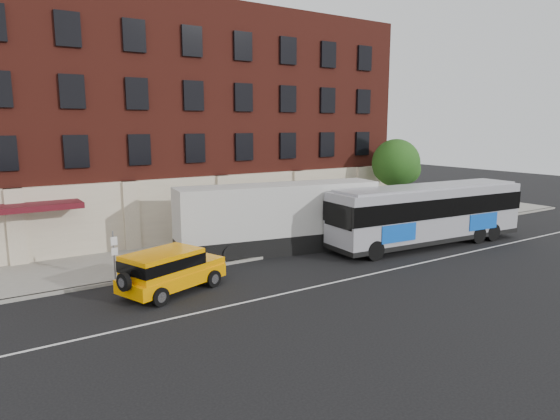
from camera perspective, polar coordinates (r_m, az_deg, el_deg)
ground at (r=23.32m, az=6.72°, el=-8.72°), size 120.00×120.00×0.00m
sidewalk at (r=30.45m, az=-4.24°, el=-4.10°), size 60.00×6.00×0.15m
kerb at (r=27.95m, az=-1.23°, el=-5.35°), size 60.00×0.25×0.15m
lane_line at (r=23.68m, az=5.93°, el=-8.39°), size 60.00×0.12×0.01m
building at (r=36.70m, az=-10.52°, el=9.96°), size 30.00×12.10×15.00m
sign_pole at (r=24.47m, az=-18.61°, el=-4.74°), size 0.30×0.20×2.50m
street_tree at (r=38.46m, az=13.29°, el=5.11°), size 3.60×3.60×6.20m
city_bus at (r=31.78m, az=16.71°, el=-0.26°), size 13.78×3.91×3.73m
yellow_suv at (r=22.49m, az=-12.78°, el=-6.63°), size 5.20×3.46×1.94m
shipping_container at (r=28.80m, az=-0.09°, el=-1.00°), size 12.26×4.49×4.01m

